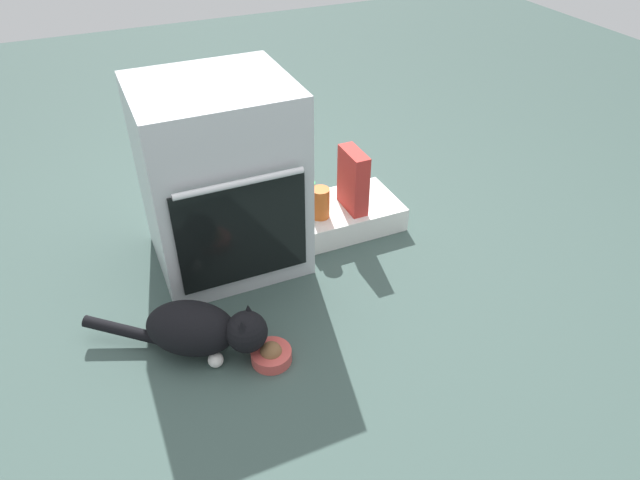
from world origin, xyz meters
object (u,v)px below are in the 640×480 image
at_px(cereal_box, 353,180).
at_px(pantry_cabinet, 347,214).
at_px(food_bowl, 271,354).
at_px(sauce_jar, 320,203).
at_px(oven, 221,178).
at_px(cat, 201,329).
at_px(soda_can, 308,194).

bearing_deg(cereal_box, pantry_cabinet, 99.18).
distance_m(food_bowl, sauce_jar, 0.76).
bearing_deg(sauce_jar, oven, 175.31).
xyz_separation_m(cat, soda_can, (0.64, 0.57, 0.06)).
xyz_separation_m(pantry_cabinet, sauce_jar, (-0.16, -0.05, 0.13)).
bearing_deg(food_bowl, oven, 86.71).
distance_m(pantry_cabinet, food_bowl, 0.89).
height_order(pantry_cabinet, soda_can, soda_can).
bearing_deg(soda_can, pantry_cabinet, -18.07).
bearing_deg(food_bowl, pantry_cabinet, 46.88).
height_order(food_bowl, soda_can, soda_can).
xyz_separation_m(oven, soda_can, (0.40, 0.07, -0.21)).
bearing_deg(pantry_cabinet, sauce_jar, -163.31).
height_order(pantry_cabinet, cereal_box, cereal_box).
height_order(oven, sauce_jar, oven).
bearing_deg(oven, sauce_jar, -4.69).
bearing_deg(cat, cereal_box, 63.16).
distance_m(pantry_cabinet, cat, 0.96).
xyz_separation_m(pantry_cabinet, cereal_box, (0.01, -0.04, 0.20)).
bearing_deg(pantry_cabinet, cereal_box, -80.82).
bearing_deg(sauce_jar, soda_can, 98.36).
distance_m(food_bowl, cat, 0.26).
bearing_deg(cat, pantry_cabinet, 65.20).
relative_size(cat, soda_can, 4.91).
bearing_deg(sauce_jar, cat, -144.43).
xyz_separation_m(pantry_cabinet, cat, (-0.81, -0.51, 0.06)).
bearing_deg(cereal_box, cat, -149.61).
bearing_deg(oven, pantry_cabinet, 1.27).
bearing_deg(cat, soda_can, 74.48).
bearing_deg(soda_can, cereal_box, -27.54).
xyz_separation_m(oven, cereal_box, (0.57, -0.02, -0.13)).
distance_m(pantry_cabinet, cereal_box, 0.20).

